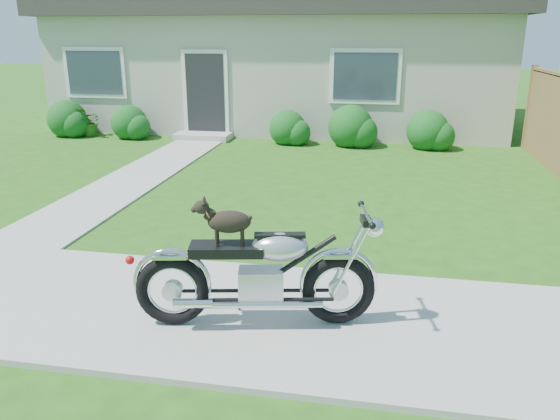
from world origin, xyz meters
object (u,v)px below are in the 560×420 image
object	(u,v)px
potted_plant_left	(90,122)
house	(284,48)
potted_plant_right	(284,129)
motorcycle_with_dog	(259,272)

from	to	relation	value
potted_plant_left	house	bearing A→B (deg)	37.13
potted_plant_right	house	bearing A→B (deg)	100.08
motorcycle_with_dog	potted_plant_left	bearing A→B (deg)	115.33
house	potted_plant_left	size ratio (longest dim) A/B	16.47
house	potted_plant_right	size ratio (longest dim) A/B	18.56
potted_plant_right	motorcycle_with_dog	bearing A→B (deg)	-81.34
potted_plant_right	motorcycle_with_dog	distance (m)	8.86
potted_plant_left	motorcycle_with_dog	bearing A→B (deg)	-53.43
potted_plant_left	potted_plant_right	xyz separation A→B (m)	(5.16, 0.00, -0.04)
house	motorcycle_with_dog	xyz separation A→B (m)	(1.95, -12.20, -1.60)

